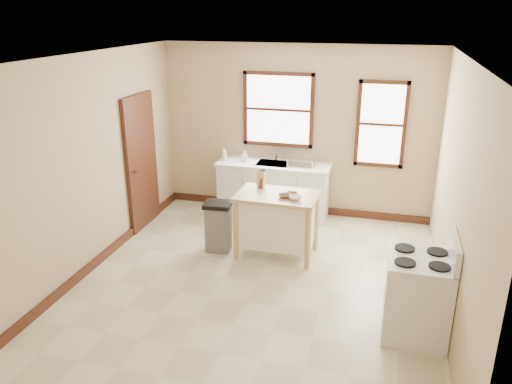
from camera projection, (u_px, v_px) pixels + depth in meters
floor at (257, 281)px, 6.42m from camera, size 5.00×5.00×0.00m
ceiling at (257, 57)px, 5.45m from camera, size 5.00×5.00×0.00m
wall_back at (296, 132)px, 8.20m from camera, size 4.50×0.04×2.80m
wall_left at (90, 164)px, 6.48m from camera, size 0.04×5.00×2.80m
wall_right at (458, 196)px, 5.39m from camera, size 0.04×5.00×2.80m
window_main at (278, 110)px, 8.13m from camera, size 1.17×0.06×1.22m
window_side at (381, 124)px, 7.78m from camera, size 0.77×0.06×1.37m
door_left at (141, 162)px, 7.77m from camera, size 0.06×0.90×2.10m
baseboard_back at (293, 208)px, 8.64m from camera, size 4.50×0.04×0.12m
baseboard_left at (103, 256)px, 6.94m from camera, size 0.04×5.00×0.12m
sink_counter at (273, 190)px, 8.33m from camera, size 1.86×0.62×0.92m
faucet at (276, 154)px, 8.29m from camera, size 0.03×0.03×0.22m
soap_bottle_a at (224, 154)px, 8.28m from camera, size 0.10×0.10×0.22m
soap_bottle_b at (245, 156)px, 8.25m from camera, size 0.09×0.10×0.18m
dish_rack at (301, 163)px, 8.01m from camera, size 0.51×0.46×0.11m
kitchen_island at (277, 225)px, 6.99m from camera, size 1.13×0.74×0.91m
knife_block at (261, 180)px, 7.12m from camera, size 0.11×0.11×0.20m
pepper_grinder at (261, 184)px, 7.02m from camera, size 0.05×0.05×0.15m
bowl_a at (284, 196)px, 6.72m from camera, size 0.22×0.22×0.04m
bowl_b at (292, 194)px, 6.79m from camera, size 0.18×0.18×0.04m
bowl_c at (295, 198)px, 6.63m from camera, size 0.22×0.22×0.05m
trash_bin at (218, 227)px, 7.14m from camera, size 0.41×0.35×0.74m
gas_stove at (418, 284)px, 5.24m from camera, size 0.72×0.73×1.16m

